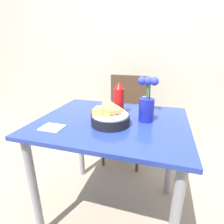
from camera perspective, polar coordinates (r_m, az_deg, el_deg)
ground_plane at (r=1.56m, az=0.06°, el=-29.17°), size 12.00×12.00×0.00m
wall_window at (r=2.25m, az=9.83°, el=22.65°), size 7.00×0.06×2.60m
dining_table at (r=1.16m, az=0.07°, el=-8.34°), size 0.92×0.75×0.75m
chair_far_window at (r=1.92m, az=4.76°, el=0.22°), size 0.40×0.40×0.92m
food_basket at (r=1.02m, az=-0.16°, el=-1.17°), size 0.23×0.23×0.16m
ketchup_bottle at (r=1.19m, az=2.23°, el=4.39°), size 0.07×0.07×0.22m
drink_cup at (r=1.09m, az=11.12°, el=0.46°), size 0.09×0.09×0.24m
flower_vase at (r=1.22m, az=11.49°, el=6.56°), size 0.14×0.07×0.25m
napkin at (r=1.05m, az=-18.96°, el=-4.83°), size 0.12×0.10×0.01m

